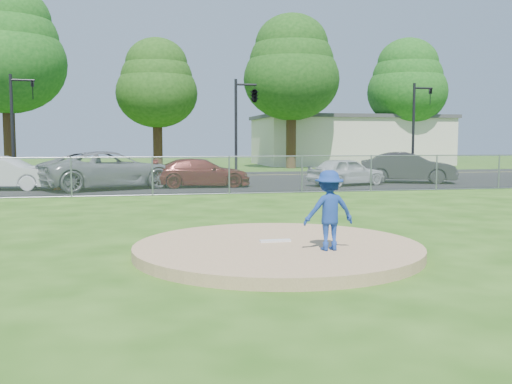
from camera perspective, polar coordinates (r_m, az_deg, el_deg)
ground at (r=20.56m, az=-4.56°, el=-0.80°), size 120.00×120.00×0.00m
pitchers_mound at (r=10.80m, az=2.18°, el=-5.71°), size 5.40×5.40×0.20m
pitching_rubber at (r=10.97m, az=1.93°, el=-4.90°), size 0.60×0.15×0.04m
chain_link_fence at (r=22.48m, az=-5.21°, el=1.63°), size 40.00×0.06×1.50m
parking_lot at (r=27.00m, az=-6.30°, el=0.63°), size 50.00×8.00×0.01m
street at (r=34.45m, az=-7.50°, el=1.60°), size 60.00×7.00×0.01m
commercial_building at (r=51.74m, az=9.28°, el=5.16°), size 16.40×9.40×4.30m
tree_left at (r=42.58m, az=-23.72°, el=13.01°), size 7.84×7.84×12.53m
tree_center at (r=44.53m, az=-9.89°, el=10.70°), size 6.16×6.16×9.84m
tree_right at (r=44.19m, az=3.57°, el=12.35°), size 7.28×7.28×11.63m
tree_far_right at (r=50.84m, az=14.89°, el=10.58°), size 6.72×6.72×10.74m
traffic_signal_left at (r=32.90m, az=-22.81°, el=6.92°), size 1.28×0.20×5.60m
traffic_signal_center at (r=33.04m, az=-0.35°, el=9.49°), size 1.42×2.48×5.60m
traffic_signal_right at (r=36.42m, az=15.81°, el=6.93°), size 1.28×0.20×5.60m
pitcher at (r=10.15m, az=7.30°, el=-1.83°), size 0.94×0.57×1.42m
traffic_cone at (r=26.02m, az=-19.20°, el=0.99°), size 0.36×0.36×0.71m
parked_car_white at (r=26.83m, az=-23.89°, el=1.74°), size 4.58×2.30×1.44m
parked_car_gray at (r=25.86m, az=-14.39°, el=2.15°), size 6.55×4.88×1.65m
parked_car_darkred at (r=26.18m, az=-5.51°, el=1.93°), size 4.52×1.93×1.30m
parked_car_pearl at (r=27.25m, az=9.02°, el=2.03°), size 4.13×2.66×1.31m
parked_car_charcoal at (r=29.63m, az=14.93°, el=2.39°), size 4.94×3.20×1.54m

